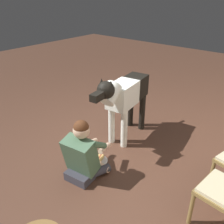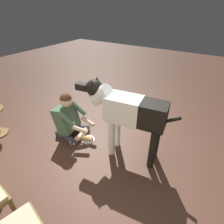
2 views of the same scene
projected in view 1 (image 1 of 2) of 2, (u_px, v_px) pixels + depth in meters
ground_plane at (107, 139)px, 4.04m from camera, size 14.59×14.59×0.00m
person_sitting_on_floor at (83, 154)px, 3.10m from camera, size 0.70×0.57×0.84m
large_dog at (124, 96)px, 3.70m from camera, size 1.53×0.43×1.19m
hot_dog_on_plate at (99, 159)px, 3.51m from camera, size 0.24×0.24×0.06m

